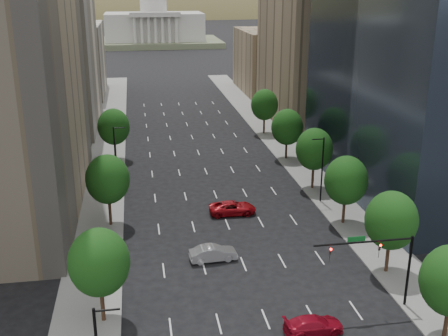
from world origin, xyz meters
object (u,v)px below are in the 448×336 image
car_silver (213,253)px  car_red_far (232,208)px  car_red_near (313,325)px  traffic_signal (384,257)px  capitol (154,26)px

car_silver → car_red_far: 12.43m
car_red_near → car_silver: 15.28m
traffic_signal → capitol: size_ratio=0.15×
car_red_near → traffic_signal: bearing=-73.7°
traffic_signal → car_red_near: size_ratio=1.79×
traffic_signal → car_silver: 18.16m
traffic_signal → car_red_near: bearing=-160.3°
traffic_signal → capitol: capitol is taller
capitol → car_red_near: 222.39m
capitol → car_silver: size_ratio=11.86×
car_silver → car_red_far: (4.17, 11.71, -0.01)m
car_silver → capitol: bearing=-5.2°
car_red_near → car_red_far: 25.65m
capitol → car_red_far: capitol is taller
car_red_far → capitol: bearing=1.2°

